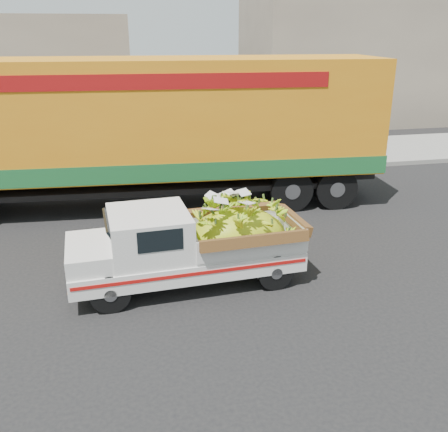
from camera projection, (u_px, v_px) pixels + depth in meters
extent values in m
plane|color=black|center=(114.00, 295.00, 8.93)|extent=(100.00, 100.00, 0.00)
cube|color=gray|center=(111.00, 179.00, 15.53)|extent=(60.00, 0.25, 0.15)
cube|color=gray|center=(111.00, 163.00, 17.45)|extent=(60.00, 4.00, 0.14)
cube|color=gray|center=(385.00, 60.00, 25.53)|extent=(14.00, 6.00, 6.00)
cylinder|color=black|center=(110.00, 293.00, 8.29)|extent=(0.69, 0.24, 0.68)
cylinder|color=black|center=(106.00, 261.00, 9.46)|extent=(0.69, 0.24, 0.68)
cylinder|color=black|center=(275.00, 272.00, 9.04)|extent=(0.69, 0.24, 0.68)
cylinder|color=black|center=(252.00, 244.00, 10.21)|extent=(0.69, 0.24, 0.68)
cube|color=silver|center=(186.00, 259.00, 9.18)|extent=(4.26, 1.76, 0.35)
cube|color=#A50F0C|center=(195.00, 274.00, 8.48)|extent=(4.08, 0.26, 0.06)
cube|color=silver|center=(71.00, 277.00, 8.69)|extent=(0.18, 1.48, 0.12)
cube|color=silver|center=(89.00, 253.00, 8.63)|extent=(0.84, 1.46, 0.32)
cube|color=silver|center=(149.00, 234.00, 8.82)|extent=(1.46, 1.53, 0.80)
cube|color=black|center=(160.00, 241.00, 8.13)|extent=(0.76, 0.06, 0.37)
cube|color=silver|center=(241.00, 233.00, 9.31)|extent=(2.13, 1.63, 0.45)
ellipsoid|color=yellow|center=(237.00, 238.00, 9.32)|extent=(1.92, 1.32, 1.14)
cylinder|color=black|center=(335.00, 188.00, 13.08)|extent=(1.12, 0.39, 1.10)
cylinder|color=black|center=(312.00, 168.00, 14.93)|extent=(1.12, 0.39, 1.10)
cylinder|color=black|center=(291.00, 190.00, 12.91)|extent=(1.12, 0.39, 1.10)
cylinder|color=black|center=(273.00, 170.00, 14.77)|extent=(1.12, 0.39, 1.10)
cube|color=black|center=(154.00, 177.00, 13.27)|extent=(12.04, 1.77, 0.36)
cube|color=orange|center=(151.00, 116.00, 12.71)|extent=(11.90, 3.26, 2.84)
cube|color=#195829|center=(153.00, 161.00, 13.12)|extent=(11.96, 3.28, 0.45)
cube|color=maroon|center=(149.00, 82.00, 11.20)|extent=(8.38, 0.56, 0.35)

